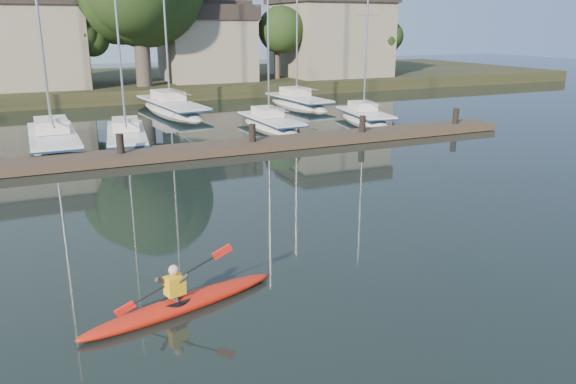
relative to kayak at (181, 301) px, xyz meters
name	(u,v)px	position (x,y,z in m)	size (l,w,h in m)	color
ground	(348,278)	(3.89, -0.14, -0.17)	(160.00, 160.00, 0.00)	black
kayak	(181,301)	(0.00, 0.00, 0.00)	(4.46, 1.74, 1.43)	red
dock	(190,151)	(3.89, 13.86, 0.03)	(34.00, 2.00, 1.80)	#4C3A2B
sailboat_1	(55,151)	(-1.60, 18.41, -0.37)	(2.28, 8.98, 14.67)	silver
sailboat_2	(127,145)	(1.77, 18.07, -0.34)	(2.94, 8.29, 13.42)	silver
sailboat_3	(270,130)	(9.99, 19.10, -0.34)	(2.04, 7.15, 11.46)	silver
sailboat_4	(364,123)	(16.12, 18.81, -0.35)	(2.84, 6.57, 10.80)	silver
sailboat_6	(172,114)	(6.26, 27.56, -0.37)	(3.38, 11.08, 17.34)	silver
sailboat_7	(298,108)	(15.32, 26.60, -0.37)	(2.66, 8.27, 13.14)	silver
shore	(126,54)	(5.50, 40.15, 3.06)	(90.00, 25.25, 12.75)	black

